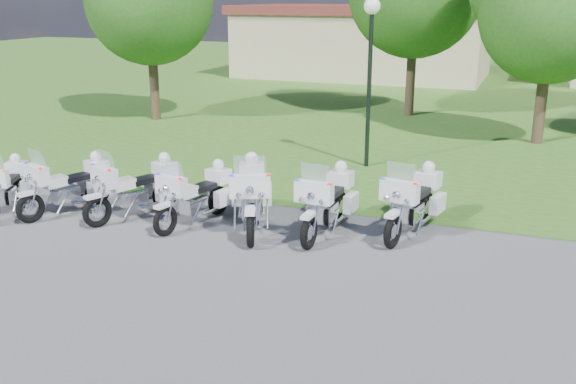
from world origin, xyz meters
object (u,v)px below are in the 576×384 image
(motorcycle_0, at_px, (7,186))
(lamp_post, at_px, (371,43))
(motorcycle_4, at_px, (251,194))
(motorcycle_6, at_px, (414,200))
(motorcycle_2, at_px, (137,187))
(motorcycle_5, at_px, (328,200))
(motorcycle_1, at_px, (69,184))
(motorcycle_3, at_px, (197,194))

(motorcycle_0, xyz_separation_m, lamp_post, (6.49, 6.77, 2.84))
(motorcycle_4, relative_size, motorcycle_6, 1.01)
(motorcycle_2, xyz_separation_m, motorcycle_6, (5.81, 1.16, 0.02))
(motorcycle_4, bearing_deg, motorcycle_2, -18.12)
(motorcycle_2, bearing_deg, motorcycle_5, -149.52)
(motorcycle_0, distance_m, motorcycle_1, 1.42)
(motorcycle_0, relative_size, motorcycle_4, 0.82)
(motorcycle_1, xyz_separation_m, motorcycle_2, (1.56, 0.31, 0.02))
(motorcycle_1, bearing_deg, motorcycle_4, -153.09)
(motorcycle_5, distance_m, lamp_post, 6.14)
(motorcycle_6, relative_size, lamp_post, 0.52)
(lamp_post, bearing_deg, motorcycle_5, -83.76)
(motorcycle_5, bearing_deg, motorcycle_0, 13.15)
(motorcycle_4, xyz_separation_m, lamp_post, (0.96, 5.76, 2.71))
(motorcycle_2, height_order, motorcycle_4, motorcycle_4)
(motorcycle_0, height_order, motorcycle_6, motorcycle_6)
(motorcycle_1, bearing_deg, motorcycle_2, -149.32)
(motorcycle_2, bearing_deg, motorcycle_1, 34.25)
(motorcycle_6, bearing_deg, motorcycle_1, 22.35)
(motorcycle_5, relative_size, lamp_post, 0.53)
(motorcycle_1, height_order, motorcycle_6, motorcycle_6)
(motorcycle_2, height_order, lamp_post, lamp_post)
(motorcycle_2, relative_size, motorcycle_6, 0.93)
(motorcycle_1, relative_size, lamp_post, 0.48)
(motorcycle_1, bearing_deg, motorcycle_6, -149.16)
(motorcycle_0, height_order, motorcycle_3, motorcycle_3)
(motorcycle_4, bearing_deg, motorcycle_3, -15.77)
(motorcycle_0, distance_m, motorcycle_3, 4.42)
(motorcycle_3, bearing_deg, lamp_post, -96.58)
(motorcycle_4, distance_m, motorcycle_5, 1.59)
(motorcycle_2, distance_m, lamp_post, 7.51)
(motorcycle_3, xyz_separation_m, motorcycle_5, (2.75, 0.46, 0.04))
(motorcycle_2, distance_m, motorcycle_5, 4.22)
(motorcycle_2, height_order, motorcycle_3, motorcycle_2)
(motorcycle_3, relative_size, motorcycle_4, 0.92)
(motorcycle_0, distance_m, motorcycle_2, 3.01)
(motorcycle_4, bearing_deg, lamp_post, -122.69)
(motorcycle_2, bearing_deg, motorcycle_0, 38.15)
(motorcycle_2, bearing_deg, lamp_post, -97.78)
(motorcycle_3, bearing_deg, motorcycle_4, -159.13)
(motorcycle_3, distance_m, motorcycle_6, 4.51)
(motorcycle_0, distance_m, lamp_post, 9.80)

